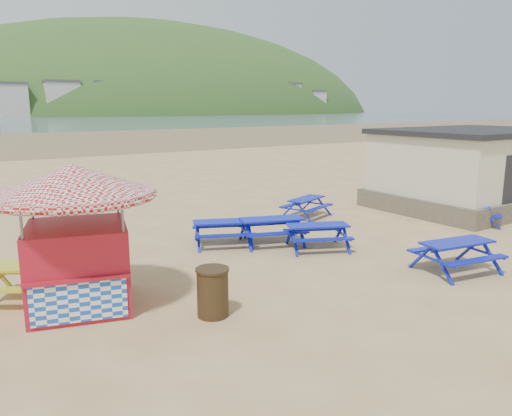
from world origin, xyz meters
TOP-DOWN VIEW (x-y plane):
  - ground at (0.00, 0.00)m, footprint 400.00×400.00m
  - wet_sand at (0.00, 55.00)m, footprint 400.00×400.00m
  - picnic_table_blue_a at (0.46, 0.88)m, footprint 2.25×2.02m
  - picnic_table_blue_b at (-0.83, 1.55)m, footprint 2.16×1.98m
  - picnic_table_blue_c at (3.66, 3.16)m, footprint 2.06×1.87m
  - picnic_table_blue_d at (1.23, -0.32)m, footprint 2.16×1.99m
  - picnic_table_blue_e at (2.81, -3.76)m, footprint 2.08×1.78m
  - picnic_table_blue_f at (8.07, -1.03)m, footprint 2.14×2.04m
  - picnic_table_yellow at (-6.33, 0.07)m, footprint 2.37×2.25m
  - ice_cream_kiosk at (-5.58, -0.88)m, footprint 4.06×4.06m
  - litter_bin at (-3.53, -2.76)m, footprint 0.67×0.67m
  - amenity_block at (10.50, 1.00)m, footprint 7.40×5.40m
  - headland_town at (90.00, 229.68)m, footprint 264.00×144.00m

SIDE VIEW (x-z plane):
  - headland_town at x=90.00m, z-range -63.91..44.09m
  - ground at x=0.00m, z-range 0.00..0.00m
  - wet_sand at x=0.00m, z-range 0.00..0.00m
  - picnic_table_blue_f at x=8.07m, z-range 0.00..0.70m
  - picnic_table_blue_c at x=3.66m, z-range 0.00..0.71m
  - picnic_table_blue_d at x=1.23m, z-range 0.00..0.73m
  - picnic_table_blue_b at x=-0.83m, z-range 0.00..0.73m
  - picnic_table_yellow at x=-6.33m, z-range 0.00..0.78m
  - picnic_table_blue_e at x=2.81m, z-range 0.00..0.78m
  - picnic_table_blue_a at x=0.46m, z-range 0.00..0.78m
  - litter_bin at x=-3.53m, z-range 0.01..0.99m
  - amenity_block at x=10.50m, z-range -0.01..3.14m
  - ice_cream_kiosk at x=-5.58m, z-range 0.38..3.34m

